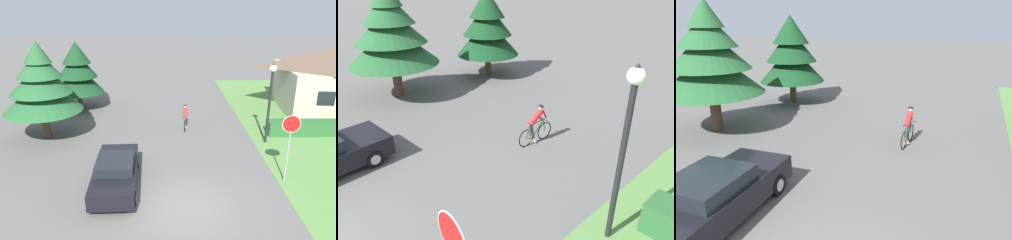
% 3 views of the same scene
% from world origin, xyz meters
% --- Properties ---
extents(ground_plane, '(140.00, 140.00, 0.00)m').
position_xyz_m(ground_plane, '(0.00, 0.00, 0.00)').
color(ground_plane, '#5B5956').
extents(sedan_left_lane, '(2.00, 4.73, 1.29)m').
position_xyz_m(sedan_left_lane, '(-2.90, 1.65, 0.63)').
color(sedan_left_lane, black).
rests_on(sedan_left_lane, ground).
extents(cyclist, '(0.44, 1.67, 1.52)m').
position_xyz_m(cyclist, '(0.42, 8.44, 0.72)').
color(cyclist, black).
rests_on(cyclist, ground).
extents(stop_sign, '(0.77, 0.07, 3.08)m').
position_xyz_m(stop_sign, '(4.51, 1.97, 2.20)').
color(stop_sign, gray).
rests_on(stop_sign, ground).
extents(street_lamp, '(0.38, 0.38, 4.50)m').
position_xyz_m(street_lamp, '(4.89, 6.23, 3.01)').
color(street_lamp, black).
rests_on(street_lamp, ground).
extents(conifer_tall_near, '(4.36, 4.36, 5.59)m').
position_xyz_m(conifer_tall_near, '(-7.71, 6.99, 3.18)').
color(conifer_tall_near, '#4C3823').
rests_on(conifer_tall_near, ground).
extents(conifer_tall_far, '(3.62, 3.62, 4.94)m').
position_xyz_m(conifer_tall_far, '(-7.14, 12.57, 2.84)').
color(conifer_tall_far, '#4C3823').
rests_on(conifer_tall_far, ground).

